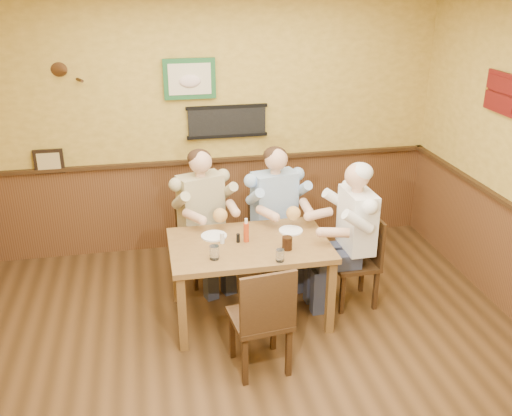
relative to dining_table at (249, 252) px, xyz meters
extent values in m
plane|color=#352210|center=(-0.13, -0.92, -0.66)|extent=(5.00, 5.00, 0.00)
cube|color=silver|center=(-0.13, -0.92, 2.14)|extent=(5.00, 5.00, 0.02)
cube|color=gold|center=(-0.13, 1.58, 0.74)|extent=(5.00, 0.02, 2.80)
cube|color=brown|center=(-0.13, 1.56, -0.16)|extent=(5.00, 0.02, 1.00)
cube|color=black|center=(0.05, 1.54, 0.79)|extent=(0.88, 0.03, 0.34)
cube|color=#1E5A2C|center=(-0.33, 1.54, 1.26)|extent=(0.54, 0.03, 0.42)
cube|color=black|center=(-1.83, 1.54, 0.46)|extent=(0.30, 0.03, 0.26)
cube|color=#621012|center=(2.33, 0.13, 1.29)|extent=(0.03, 0.48, 0.36)
cube|color=brown|center=(0.00, 0.00, 0.07)|extent=(1.40, 0.90, 0.05)
cube|color=brown|center=(-0.64, -0.39, -0.31)|extent=(0.07, 0.07, 0.70)
cube|color=brown|center=(0.64, -0.39, -0.31)|extent=(0.07, 0.07, 0.70)
cube|color=brown|center=(-0.64, 0.39, -0.31)|extent=(0.07, 0.07, 0.70)
cube|color=brown|center=(0.64, 0.39, -0.31)|extent=(0.07, 0.07, 0.70)
cylinder|color=white|center=(-0.34, -0.24, 0.15)|extent=(0.10, 0.10, 0.12)
cylinder|color=silver|center=(0.19, -0.38, 0.15)|extent=(0.08, 0.08, 0.11)
cylinder|color=black|center=(0.30, -0.18, 0.15)|extent=(0.11, 0.11, 0.12)
cylinder|color=#B43913|center=(-0.02, 0.03, 0.19)|extent=(0.06, 0.06, 0.20)
cylinder|color=silver|center=(-0.23, 0.04, 0.14)|extent=(0.05, 0.05, 0.10)
cylinder|color=black|center=(-0.09, 0.03, 0.13)|extent=(0.04, 0.04, 0.08)
cylinder|color=white|center=(-0.29, 0.18, 0.10)|extent=(0.25, 0.25, 0.02)
cylinder|color=white|center=(0.42, 0.16, 0.10)|extent=(0.27, 0.27, 0.01)
camera|label=1|loc=(-0.82, -4.42, 2.33)|focal=40.00mm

